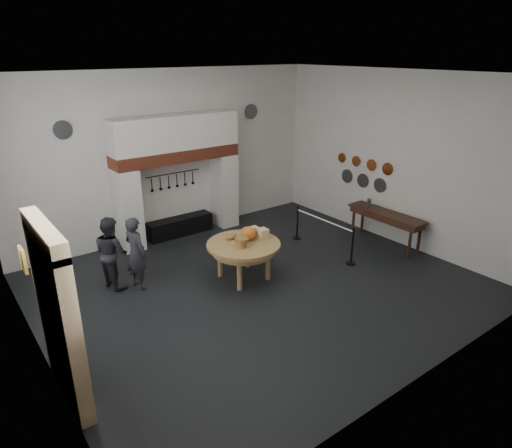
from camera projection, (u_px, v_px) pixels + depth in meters
floor at (259, 285)px, 10.23m from camera, size 9.00×8.00×0.02m
ceiling at (260, 75)px, 8.60m from camera, size 9.00×8.00×0.02m
wall_back at (171, 155)px, 12.40m from camera, size 9.00×0.02×4.50m
wall_front at (430, 254)px, 6.43m from camera, size 9.00×0.02×4.50m
wall_left at (23, 240)px, 6.90m from camera, size 0.02×8.00×4.50m
wall_right at (396, 159)px, 11.93m from camera, size 0.02×8.00×4.50m
chimney_pier_left at (128, 210)px, 11.74m from camera, size 0.55×0.70×2.15m
chimney_pier_right at (224, 190)px, 13.39m from camera, size 0.55×0.70×2.15m
hearth_brick_band at (176, 155)px, 12.12m from camera, size 3.50×0.72×0.32m
chimney_hood at (175, 132)px, 11.90m from camera, size 3.50×0.70×0.90m
iron_range at (180, 226)px, 12.92m from camera, size 1.90×0.45×0.50m
utensil_rail at (173, 173)px, 12.52m from camera, size 1.60×0.02×0.02m
door_recess at (53, 326)px, 6.53m from camera, size 0.04×1.10×2.50m
door_jamb_near at (74, 344)px, 6.04m from camera, size 0.22×0.30×2.60m
door_jamb_far at (47, 301)px, 7.09m from camera, size 0.22×0.30×2.60m
door_lintel at (43, 234)px, 6.08m from camera, size 0.22×1.70×0.30m
wall_plaque at (23, 260)px, 7.76m from camera, size 0.05×0.34×0.44m
work_table at (244, 244)px, 10.25m from camera, size 1.89×1.89×0.07m
pumpkin at (248, 233)px, 10.37m from camera, size 0.36×0.36×0.31m
cheese_block_big at (263, 234)px, 10.44m from camera, size 0.22×0.22×0.24m
cheese_block_small at (254, 231)px, 10.66m from camera, size 0.18×0.18×0.20m
wicker_basket at (242, 242)px, 10.00m from camera, size 0.36×0.36×0.22m
bread_loaf at (231, 237)px, 10.42m from camera, size 0.31×0.18×0.13m
visitor_near at (136, 253)px, 9.86m from camera, size 0.53×0.68×1.65m
visitor_far at (111, 252)px, 9.94m from camera, size 0.78×0.91×1.62m
side_table at (386, 214)px, 12.07m from camera, size 0.55×2.20×0.06m
pewter_jug at (369, 203)px, 12.47m from camera, size 0.12×0.12×0.22m
copper_pan_a at (388, 169)px, 12.17m from camera, size 0.03×0.34×0.34m
copper_pan_b at (371, 165)px, 12.58m from camera, size 0.03×0.32×0.32m
copper_pan_c at (356, 161)px, 12.99m from camera, size 0.03×0.30×0.30m
copper_pan_d at (342, 158)px, 13.40m from camera, size 0.03×0.28×0.28m
pewter_plate_left at (380, 185)px, 12.50m from camera, size 0.03×0.40×0.40m
pewter_plate_mid at (363, 181)px, 12.94m from camera, size 0.03×0.40×0.40m
pewter_plate_right at (347, 176)px, 13.39m from camera, size 0.03×0.40×0.40m
pewter_plate_back_left at (63, 130)px, 10.52m from camera, size 0.44×0.03×0.44m
pewter_plate_back_right at (251, 112)px, 13.54m from camera, size 0.44×0.03×0.44m
barrier_post_near at (352, 247)px, 11.07m from camera, size 0.05×0.05×0.90m
barrier_post_far at (297, 223)px, 12.57m from camera, size 0.05×0.05×0.90m
barrier_rope at (324, 220)px, 11.67m from camera, size 0.04×2.00×0.04m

